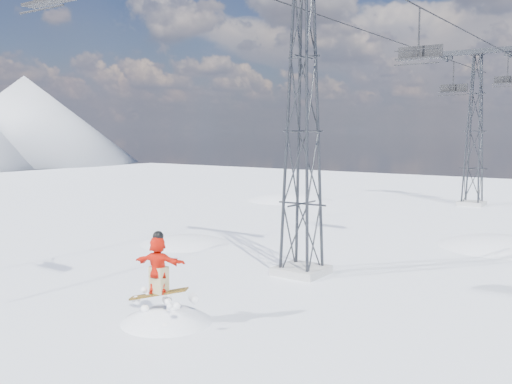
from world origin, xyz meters
The scene contains 9 objects.
ground centered at (0.00, 0.00, 0.00)m, with size 120.00×120.00×0.00m, color white.
snow_terrain centered at (-4.77, 21.24, -9.59)m, with size 39.00×37.00×22.00m.
lift_tower_near centered at (0.80, 8.00, 5.47)m, with size 5.20×1.80×11.43m.
lift_tower_far centered at (0.80, 33.00, 5.47)m, with size 5.20×1.80×11.43m.
haul_cables centered at (0.80, 19.50, 10.85)m, with size 4.46×51.00×0.06m.
snowboarder_jump centered at (0.41, 0.95, -1.64)m, with size 4.40×4.40×6.67m.
lift_chair_mid centered at (3.00, 14.24, 8.88)m, with size 1.99×0.57×2.46m.
lift_chair_far centered at (-1.40, 34.88, 8.77)m, with size 2.10×0.60×2.60m.
lift_chair_extra centered at (3.00, 32.49, 9.03)m, with size 1.84×0.53×2.28m.
Camera 1 is at (11.71, -10.69, 5.51)m, focal length 40.00 mm.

